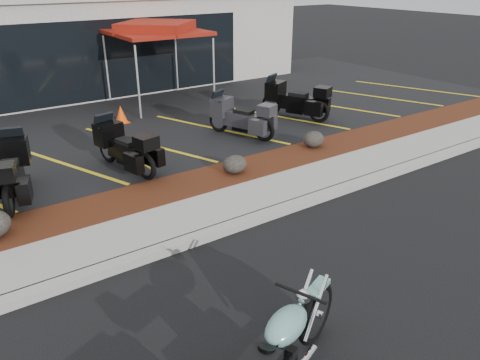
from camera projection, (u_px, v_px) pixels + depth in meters
ground at (283, 245)px, 7.92m from camera, size 90.00×90.00×0.00m
curb at (252, 219)px, 8.57m from camera, size 24.00×0.25×0.15m
sidewalk at (231, 205)px, 9.09m from camera, size 24.00×1.20×0.15m
mulch_bed at (200, 184)px, 10.00m from camera, size 24.00×1.20×0.16m
upper_lot at (110, 122)px, 14.06m from camera, size 26.00×9.60×0.15m
dealership_building at (47, 34)px, 17.99m from camera, size 18.00×8.16×4.00m
boulder_mid at (235, 164)px, 10.26m from camera, size 0.56×0.46×0.39m
boulder_right at (314, 139)px, 11.78m from camera, size 0.57×0.47×0.40m
hero_cruiser at (316, 305)px, 5.66m from camera, size 3.10×1.83×1.07m
touring_black_front at (15, 156)px, 9.60m from camera, size 1.38×2.26×1.23m
touring_black_mid at (106, 138)px, 10.71m from camera, size 1.20×2.14×1.17m
touring_grey at (218, 111)px, 12.77m from camera, size 1.47×2.15×1.17m
touring_black_rear at (272, 95)px, 14.29m from camera, size 1.64×2.31×1.26m
traffic_cone at (121, 114)px, 13.69m from camera, size 0.43×0.43×0.51m
popup_canopy at (156, 30)px, 14.91m from camera, size 3.25×3.25×2.62m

